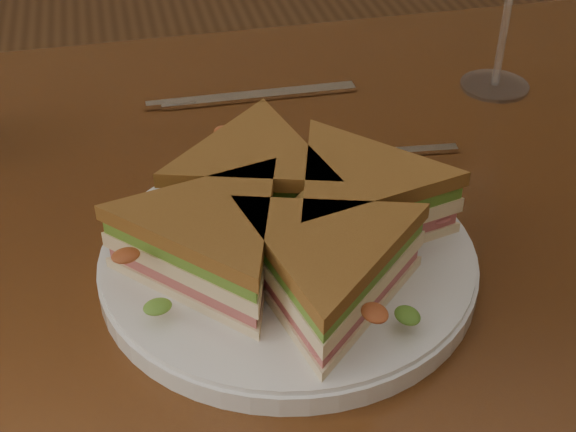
% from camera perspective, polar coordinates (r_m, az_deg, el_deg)
% --- Properties ---
extents(table, '(1.20, 0.80, 0.75)m').
position_cam_1_polar(table, '(0.71, 1.41, -7.49)').
color(table, '#3B1E0D').
rests_on(table, ground).
extents(plate, '(0.28, 0.28, 0.02)m').
position_cam_1_polar(plate, '(0.60, 0.00, -3.23)').
color(plate, white).
rests_on(plate, table).
extents(sandwich_wedges, '(0.30, 0.30, 0.06)m').
position_cam_1_polar(sandwich_wedges, '(0.58, 0.00, -0.40)').
color(sandwich_wedges, '#FFE9BC').
rests_on(sandwich_wedges, plate).
extents(crisps_mound, '(0.09, 0.09, 0.05)m').
position_cam_1_polar(crisps_mound, '(0.58, 0.00, -0.72)').
color(crisps_mound, '#AF5C16').
rests_on(crisps_mound, plate).
extents(spoon, '(0.18, 0.04, 0.01)m').
position_cam_1_polar(spoon, '(0.72, 1.52, 4.25)').
color(spoon, silver).
rests_on(spoon, table).
extents(knife, '(0.22, 0.02, 0.00)m').
position_cam_1_polar(knife, '(0.83, -3.07, 8.41)').
color(knife, silver).
rests_on(knife, table).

